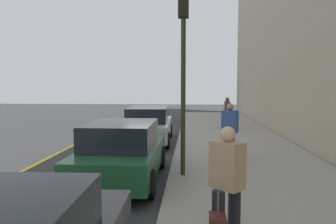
{
  "coord_description": "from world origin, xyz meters",
  "views": [
    {
      "loc": [
        -13.71,
        -1.57,
        2.43
      ],
      "look_at": [
        2.38,
        -0.42,
        1.11
      ],
      "focal_mm": 34.92,
      "sensor_mm": 36.0,
      "label": 1
    }
  ],
  "objects_px": {
    "parked_car_green": "(123,152)",
    "pedestrian_brown_coat": "(227,111)",
    "pedestrian_tan_coat": "(227,181)",
    "parked_car_silver": "(149,125)",
    "pedestrian_blue_coat": "(230,129)",
    "traffic_light_pole": "(183,52)"
  },
  "relations": [
    {
      "from": "parked_car_green",
      "to": "pedestrian_brown_coat",
      "type": "height_order",
      "value": "pedestrian_brown_coat"
    },
    {
      "from": "pedestrian_tan_coat",
      "to": "parked_car_silver",
      "type": "bearing_deg",
      "value": 14.36
    },
    {
      "from": "pedestrian_tan_coat",
      "to": "pedestrian_brown_coat",
      "type": "relative_size",
      "value": 1.03
    },
    {
      "from": "parked_car_silver",
      "to": "pedestrian_blue_coat",
      "type": "distance_m",
      "value": 4.65
    },
    {
      "from": "parked_car_silver",
      "to": "pedestrian_tan_coat",
      "type": "height_order",
      "value": "pedestrian_tan_coat"
    },
    {
      "from": "pedestrian_brown_coat",
      "to": "pedestrian_blue_coat",
      "type": "height_order",
      "value": "pedestrian_blue_coat"
    },
    {
      "from": "parked_car_green",
      "to": "pedestrian_blue_coat",
      "type": "bearing_deg",
      "value": -53.35
    },
    {
      "from": "pedestrian_tan_coat",
      "to": "pedestrian_brown_coat",
      "type": "bearing_deg",
      "value": -6.19
    },
    {
      "from": "parked_car_silver",
      "to": "pedestrian_blue_coat",
      "type": "bearing_deg",
      "value": -139.43
    },
    {
      "from": "pedestrian_tan_coat",
      "to": "pedestrian_blue_coat",
      "type": "xyz_separation_m",
      "value": [
        5.57,
        -0.69,
        0.01
      ]
    },
    {
      "from": "pedestrian_brown_coat",
      "to": "pedestrian_blue_coat",
      "type": "xyz_separation_m",
      "value": [
        -7.43,
        0.72,
        0.04
      ]
    },
    {
      "from": "pedestrian_brown_coat",
      "to": "pedestrian_tan_coat",
      "type": "bearing_deg",
      "value": 173.81
    },
    {
      "from": "parked_car_silver",
      "to": "pedestrian_brown_coat",
      "type": "relative_size",
      "value": 2.88
    },
    {
      "from": "parked_car_green",
      "to": "pedestrian_brown_coat",
      "type": "relative_size",
      "value": 2.56
    },
    {
      "from": "parked_car_green",
      "to": "pedestrian_tan_coat",
      "type": "distance_m",
      "value": 4.07
    },
    {
      "from": "pedestrian_tan_coat",
      "to": "pedestrian_brown_coat",
      "type": "xyz_separation_m",
      "value": [
        12.99,
        -1.41,
        -0.03
      ]
    },
    {
      "from": "pedestrian_tan_coat",
      "to": "parked_car_green",
      "type": "bearing_deg",
      "value": 33.54
    },
    {
      "from": "traffic_light_pole",
      "to": "parked_car_silver",
      "type": "bearing_deg",
      "value": 16.12
    },
    {
      "from": "traffic_light_pole",
      "to": "pedestrian_tan_coat",
      "type": "bearing_deg",
      "value": -168.46
    },
    {
      "from": "pedestrian_tan_coat",
      "to": "traffic_light_pole",
      "type": "height_order",
      "value": "traffic_light_pole"
    },
    {
      "from": "pedestrian_tan_coat",
      "to": "pedestrian_blue_coat",
      "type": "relative_size",
      "value": 0.98
    },
    {
      "from": "parked_car_green",
      "to": "traffic_light_pole",
      "type": "height_order",
      "value": "traffic_light_pole"
    }
  ]
}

